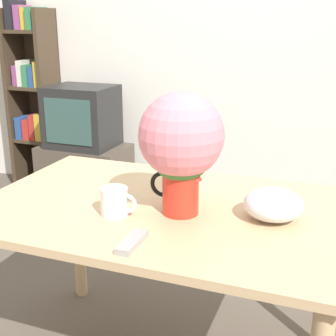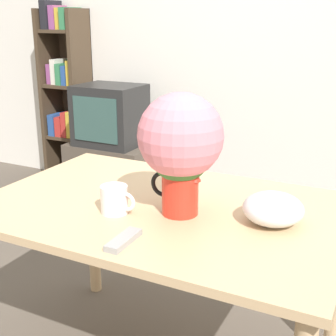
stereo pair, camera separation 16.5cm
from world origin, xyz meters
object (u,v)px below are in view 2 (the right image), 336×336
object	(u,v)px
tv_set	(110,115)
coffee_mug	(115,200)
flower_vase	(180,144)
white_bowl	(273,209)

from	to	relation	value
tv_set	coffee_mug	bearing A→B (deg)	-55.95
flower_vase	tv_set	bearing A→B (deg)	130.40
coffee_mug	tv_set	distance (m)	2.03
coffee_mug	tv_set	world-z (taller)	tv_set
coffee_mug	tv_set	size ratio (longest dim) A/B	0.28
flower_vase	coffee_mug	bearing A→B (deg)	-154.84
flower_vase	white_bowl	xyz separation A→B (m)	(0.32, 0.06, -0.20)
flower_vase	coffee_mug	distance (m)	0.31
coffee_mug	white_bowl	world-z (taller)	white_bowl
flower_vase	white_bowl	world-z (taller)	flower_vase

